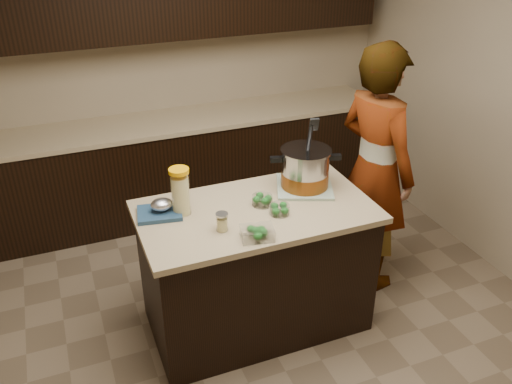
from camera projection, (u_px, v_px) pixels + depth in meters
ground_plane at (256, 320)px, 3.78m from camera, size 4.00×4.00×0.00m
room_shell at (256, 81)px, 2.96m from camera, size 4.04×4.04×2.72m
back_cabinets at (183, 112)px, 4.75m from camera, size 3.60×0.63×2.33m
island at (256, 268)px, 3.56m from camera, size 1.46×0.81×0.90m
dish_towel at (304, 187)px, 3.59m from camera, size 0.47×0.47×0.02m
stock_pot at (305, 170)px, 3.53m from camera, size 0.45×0.41×0.47m
lemonade_pitcher at (180, 193)px, 3.24m from camera, size 0.14×0.14×0.30m
mason_jar at (222, 222)px, 3.11m from camera, size 0.08×0.08×0.12m
broccoli_tub_left at (262, 201)px, 3.38m from camera, size 0.16×0.16×0.06m
broccoli_tub_right at (280, 210)px, 3.29m from camera, size 0.15×0.15×0.06m
broccoli_tub_rect at (257, 234)px, 3.05m from camera, size 0.21×0.17×0.07m
blue_tray at (160, 210)px, 3.27m from camera, size 0.29×0.25×0.10m
person at (375, 169)px, 3.82m from camera, size 0.57×0.74×1.81m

